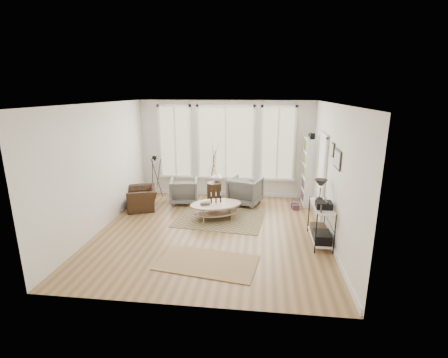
# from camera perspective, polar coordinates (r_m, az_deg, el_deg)

# --- Properties ---
(room) EXTENTS (5.50, 5.54, 2.90)m
(room) POSITION_cam_1_polar(r_m,az_deg,el_deg) (7.21, -1.95, 1.36)
(room) COLOR #9E7548
(room) RESTS_ON ground
(bay_window) EXTENTS (4.14, 0.12, 2.24)m
(bay_window) POSITION_cam_1_polar(r_m,az_deg,el_deg) (9.80, 0.28, 6.13)
(bay_window) COLOR #C8BB87
(bay_window) RESTS_ON ground
(door) EXTENTS (0.09, 1.06, 2.22)m
(door) POSITION_cam_1_polar(r_m,az_deg,el_deg) (8.43, 16.66, 0.63)
(door) COLOR silver
(door) RESTS_ON ground
(bookcase) EXTENTS (0.31, 0.85, 2.06)m
(bookcase) POSITION_cam_1_polar(r_m,az_deg,el_deg) (9.48, 14.73, 1.30)
(bookcase) COLOR white
(bookcase) RESTS_ON ground
(low_shelf) EXTENTS (0.38, 1.08, 1.30)m
(low_shelf) POSITION_cam_1_polar(r_m,az_deg,el_deg) (7.23, 16.69, -6.89)
(low_shelf) COLOR white
(low_shelf) RESTS_ON ground
(wall_art) EXTENTS (0.04, 0.88, 0.44)m
(wall_art) POSITION_cam_1_polar(r_m,az_deg,el_deg) (6.92, 19.12, 3.74)
(wall_art) COLOR black
(wall_art) RESTS_ON ground
(rug_main) EXTENTS (2.33, 1.85, 0.01)m
(rug_main) POSITION_cam_1_polar(r_m,az_deg,el_deg) (8.35, -0.76, -6.93)
(rug_main) COLOR brown
(rug_main) RESTS_ON ground
(rug_runner) EXTENTS (2.00, 1.32, 0.01)m
(rug_runner) POSITION_cam_1_polar(r_m,az_deg,el_deg) (6.35, -3.00, -14.42)
(rug_runner) COLOR brown
(rug_runner) RESTS_ON ground
(coffee_table) EXTENTS (1.50, 1.24, 0.60)m
(coffee_table) POSITION_cam_1_polar(r_m,az_deg,el_deg) (8.22, -1.52, -4.94)
(coffee_table) COLOR tan
(coffee_table) RESTS_ON ground
(armchair_left) EXTENTS (0.89, 0.91, 0.71)m
(armchair_left) POSITION_cam_1_polar(r_m,az_deg,el_deg) (9.47, -7.06, -2.08)
(armchair_left) COLOR slate
(armchair_left) RESTS_ON ground
(armchair_right) EXTENTS (1.07, 1.09, 0.79)m
(armchair_right) POSITION_cam_1_polar(r_m,az_deg,el_deg) (9.30, 3.76, -2.07)
(armchair_right) COLOR slate
(armchair_right) RESTS_ON ground
(side_table) EXTENTS (0.42, 0.42, 1.75)m
(side_table) POSITION_cam_1_polar(r_m,az_deg,el_deg) (9.21, -1.76, 0.65)
(side_table) COLOR #332114
(side_table) RESTS_ON ground
(vase) EXTENTS (0.31, 0.31, 0.27)m
(vase) POSITION_cam_1_polar(r_m,az_deg,el_deg) (9.38, -1.19, 0.41)
(vase) COLOR silver
(vase) RESTS_ON side_table
(accent_chair) EXTENTS (1.15, 1.09, 0.60)m
(accent_chair) POSITION_cam_1_polar(r_m,az_deg,el_deg) (9.22, -14.18, -3.29)
(accent_chair) COLOR #332114
(accent_chair) RESTS_ON ground
(tripod_camera) EXTENTS (0.45, 0.45, 1.28)m
(tripod_camera) POSITION_cam_1_polar(r_m,az_deg,el_deg) (10.06, -11.89, 0.10)
(tripod_camera) COLOR black
(tripod_camera) RESTS_ON ground
(book_stack_near) EXTENTS (0.21, 0.27, 0.17)m
(book_stack_near) POSITION_cam_1_polar(r_m,az_deg,el_deg) (9.31, 12.33, -4.40)
(book_stack_near) COLOR maroon
(book_stack_near) RESTS_ON ground
(book_stack_far) EXTENTS (0.21, 0.25, 0.14)m
(book_stack_far) POSITION_cam_1_polar(r_m,az_deg,el_deg) (9.19, 12.40, -4.76)
(book_stack_far) COLOR maroon
(book_stack_far) RESTS_ON ground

